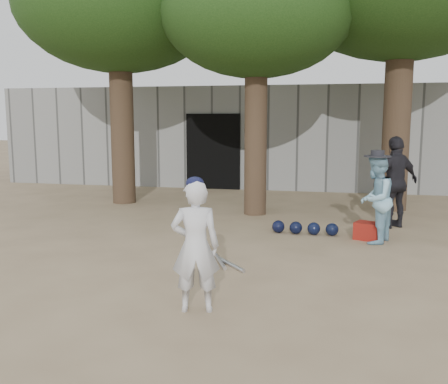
% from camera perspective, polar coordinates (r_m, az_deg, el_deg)
% --- Properties ---
extents(ground, '(70.00, 70.00, 0.00)m').
position_cam_1_polar(ground, '(7.10, -6.53, -8.63)').
color(ground, '#937C5E').
rests_on(ground, ground).
extents(boy_player, '(0.59, 0.46, 1.43)m').
position_cam_1_polar(boy_player, '(5.38, -3.29, -6.23)').
color(boy_player, silver).
rests_on(boy_player, ground).
extents(spectator_blue, '(0.78, 0.87, 1.49)m').
position_cam_1_polar(spectator_blue, '(8.66, 16.93, -0.78)').
color(spectator_blue, '#89BCD4').
rests_on(spectator_blue, ground).
extents(spectator_dark, '(1.07, 0.95, 1.74)m').
position_cam_1_polar(spectator_dark, '(10.00, 19.01, 1.07)').
color(spectator_dark, black).
rests_on(spectator_dark, ground).
extents(red_bag, '(0.51, 0.46, 0.30)m').
position_cam_1_polar(red_bag, '(8.96, 16.13, -4.30)').
color(red_bag, maroon).
rests_on(red_bag, ground).
extents(back_building, '(16.00, 5.24, 3.00)m').
position_cam_1_polar(back_building, '(16.90, 4.74, 6.48)').
color(back_building, gray).
rests_on(back_building, ground).
extents(helmet_row, '(1.19, 0.27, 0.23)m').
position_cam_1_polar(helmet_row, '(9.11, 9.22, -4.10)').
color(helmet_row, black).
rests_on(helmet_row, ground).
extents(bat_pile, '(0.60, 0.75, 0.06)m').
position_cam_1_polar(bat_pile, '(7.20, 0.16, -8.09)').
color(bat_pile, silver).
rests_on(bat_pile, ground).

